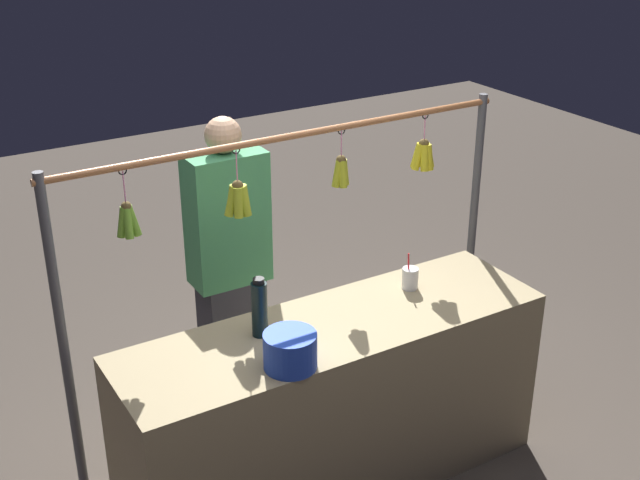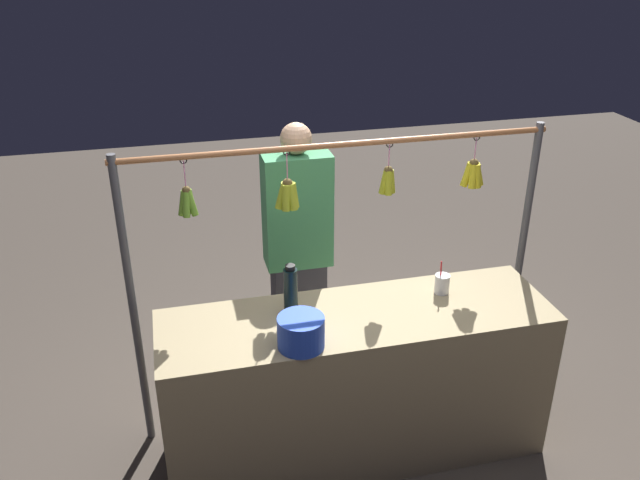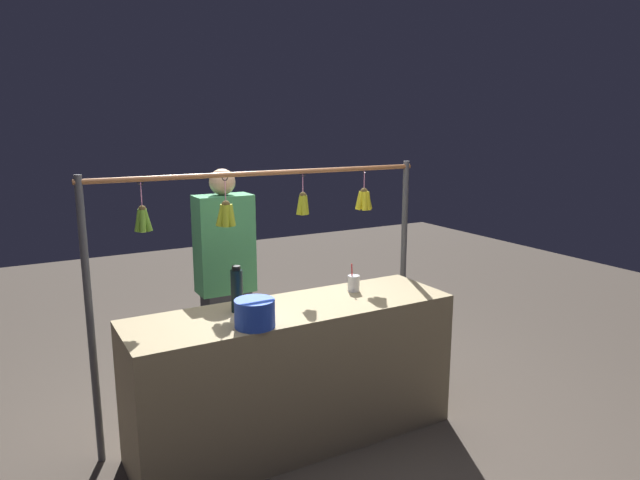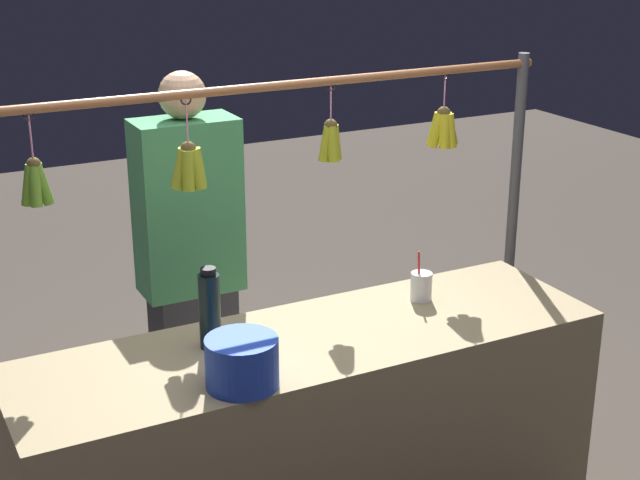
% 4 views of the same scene
% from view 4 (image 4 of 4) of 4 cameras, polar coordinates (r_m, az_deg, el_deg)
% --- Properties ---
extents(market_counter, '(2.07, 0.60, 0.90)m').
position_cam_4_polar(market_counter, '(3.47, -0.43, -12.62)').
color(market_counter, tan).
rests_on(market_counter, ground).
extents(display_rack, '(2.33, 0.12, 1.74)m').
position_cam_4_polar(display_rack, '(3.44, -3.06, 1.34)').
color(display_rack, '#4C4C51').
rests_on(display_rack, ground).
extents(water_bottle, '(0.07, 0.07, 0.28)m').
position_cam_4_polar(water_bottle, '(3.15, -6.65, -4.19)').
color(water_bottle, black).
rests_on(water_bottle, market_counter).
extents(blue_bucket, '(0.23, 0.23, 0.16)m').
position_cam_4_polar(blue_bucket, '(2.92, -4.72, -7.34)').
color(blue_bucket, blue).
rests_on(blue_bucket, market_counter).
extents(drink_cup, '(0.08, 0.08, 0.19)m').
position_cam_4_polar(drink_cup, '(3.55, 6.11, -2.79)').
color(drink_cup, silver).
rests_on(drink_cup, market_counter).
extents(vendor_person, '(0.40, 0.22, 1.70)m').
position_cam_4_polar(vendor_person, '(3.90, -7.75, -2.49)').
color(vendor_person, '#2D2D38').
rests_on(vendor_person, ground).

